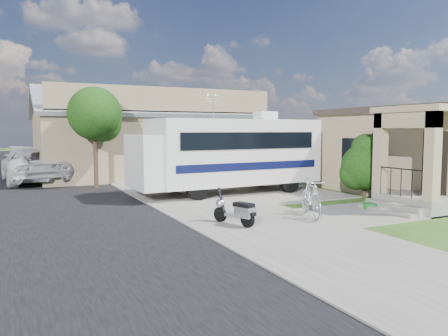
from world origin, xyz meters
name	(u,v)px	position (x,y,z in m)	size (l,w,h in m)	color
ground	(274,216)	(0.00, 0.00, 0.00)	(120.00, 120.00, 0.00)	#1D4011
street_slab	(6,190)	(-7.50, 10.00, 0.01)	(9.00, 80.00, 0.02)	black
sidewalk_slab	(150,182)	(-1.00, 10.00, 0.03)	(4.00, 80.00, 0.06)	#625F59
driveway_slab	(246,193)	(1.50, 4.50, 0.03)	(7.00, 6.00, 0.05)	#625F59
walk_slab	(371,212)	(3.00, -1.00, 0.03)	(4.00, 3.00, 0.05)	#625F59
house	(434,150)	(8.88, 1.43, 1.78)	(9.47, 7.80, 3.54)	#9C8662
warehouse	(147,141)	(0.00, 13.97, 1.99)	(12.50, 8.40, 5.04)	#736248
street_tree_a	(97,116)	(-3.70, 9.05, 3.25)	(2.44, 2.40, 4.58)	black
street_tree_b	(70,118)	(-3.70, 19.05, 3.39)	(2.44, 2.40, 4.73)	black
street_tree_c	(57,124)	(-3.70, 28.05, 3.10)	(2.44, 2.40, 4.42)	black
motorhome	(229,152)	(0.79, 4.70, 1.72)	(7.94, 2.86, 4.01)	silver
shrub	(365,165)	(5.32, 1.72, 1.27)	(2.03, 1.94, 2.49)	black
scooter	(236,211)	(-1.79, -0.90, 0.44)	(0.75, 1.44, 0.97)	black
bicycle	(311,199)	(0.75, -0.85, 0.57)	(0.54, 1.91, 1.15)	#B5B5BD
pickup_truck	(35,165)	(-6.20, 12.68, 0.85)	(2.81, 6.08, 1.69)	silver
van	(25,159)	(-6.49, 19.49, 0.79)	(2.22, 5.46, 1.58)	silver
garden_hose	(370,207)	(3.37, -0.58, 0.10)	(0.44, 0.44, 0.20)	#14661E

